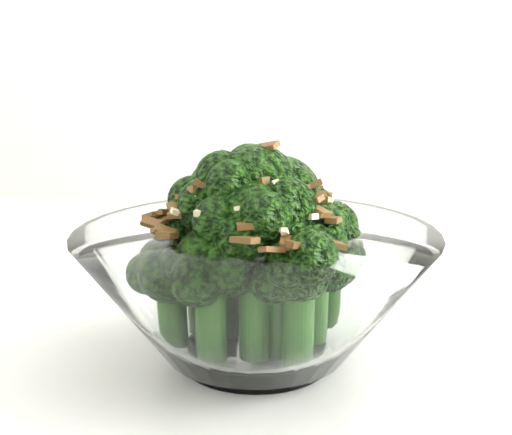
{
  "coord_description": "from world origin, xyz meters",
  "views": [
    {
      "loc": [
        -0.06,
        -0.54,
        0.97
      ],
      "look_at": [
        -0.08,
        -0.06,
        0.85
      ],
      "focal_mm": 55.0,
      "sensor_mm": 36.0,
      "label": 1
    }
  ],
  "objects": [
    {
      "name": "broccoli_dish",
      "position": [
        -0.08,
        -0.06,
        0.81
      ],
      "size": [
        0.24,
        0.24,
        0.15
      ],
      "color": "white",
      "rests_on": "table"
    }
  ]
}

